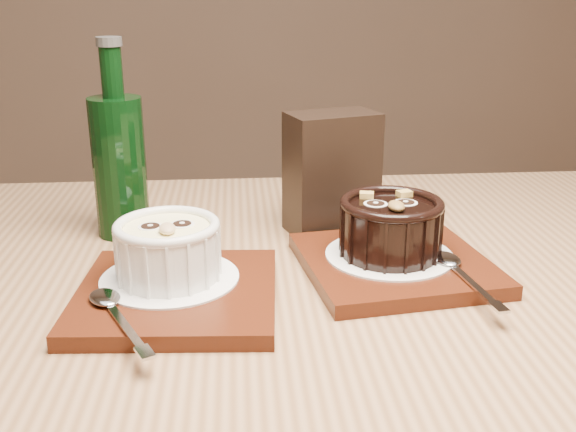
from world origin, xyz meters
The scene contains 11 objects.
table centered at (-0.19, -0.19, 0.66)m, with size 1.26×0.90×0.75m.
tray_left centered at (-0.30, -0.18, 0.76)m, with size 0.18×0.18×0.01m, color #491B0C.
doily_left centered at (-0.31, -0.16, 0.77)m, with size 0.13×0.13×0.00m, color white.
ramekin_white centered at (-0.31, -0.16, 0.80)m, with size 0.10×0.10×0.06m.
spoon_left centered at (-0.35, -0.23, 0.77)m, with size 0.03×0.13×0.01m, color silver, non-canonical shape.
tray_right centered at (-0.08, -0.15, 0.76)m, with size 0.18×0.18×0.01m, color #491B0C.
doily_right centered at (-0.08, -0.14, 0.77)m, with size 0.13×0.13×0.00m, color white.
ramekin_dark centered at (-0.08, -0.14, 0.80)m, with size 0.10×0.10×0.06m.
spoon_right centered at (-0.03, -0.20, 0.77)m, with size 0.03×0.13×0.01m, color silver, non-canonical shape.
condiment_stand centered at (-0.12, -0.02, 0.82)m, with size 0.10×0.06×0.14m, color black.
green_bottle centered at (-0.36, 0.01, 0.84)m, with size 0.06×0.06×0.22m.
Camera 1 is at (-0.29, -0.75, 1.03)m, focal length 42.00 mm.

